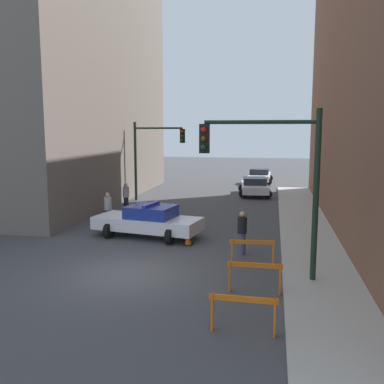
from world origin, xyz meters
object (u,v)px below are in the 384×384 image
(parked_car_near, at_px, (254,186))
(traffic_light_near, at_px, (277,169))
(pedestrian_crossing, at_px, (108,209))
(traffic_cone, at_px, (188,237))
(traffic_light_far, at_px, (151,150))
(parked_car_mid, at_px, (259,176))
(barrier_front, at_px, (243,308))
(pedestrian_sidewalk, at_px, (242,232))
(barrier_mid, at_px, (255,272))
(barrier_back, at_px, (252,248))
(police_car, at_px, (148,221))
(pedestrian_corner, at_px, (126,196))

(parked_car_near, bearing_deg, traffic_light_near, -90.90)
(pedestrian_crossing, distance_m, traffic_cone, 5.25)
(traffic_light_far, relative_size, parked_car_mid, 1.20)
(parked_car_mid, xyz_separation_m, barrier_front, (0.61, -28.60, -0.06))
(pedestrian_sidewalk, xyz_separation_m, barrier_mid, (0.65, -3.84, -0.24))
(parked_car_near, height_order, parked_car_mid, same)
(barrier_front, bearing_deg, parked_car_near, 91.91)
(barrier_mid, distance_m, barrier_back, 2.57)
(police_car, bearing_deg, parked_car_mid, -1.20)
(traffic_light_far, relative_size, pedestrian_corner, 3.13)
(barrier_front, xyz_separation_m, barrier_back, (-0.04, 5.13, 0.00))
(barrier_mid, bearing_deg, traffic_cone, 121.52)
(parked_car_near, height_order, pedestrian_corner, pedestrian_corner)
(pedestrian_sidewalk, distance_m, barrier_front, 6.43)
(police_car, height_order, barrier_back, police_car)
(pedestrian_corner, xyz_separation_m, traffic_cone, (5.00, -6.58, -0.54))
(pedestrian_sidewalk, distance_m, barrier_back, 1.38)
(parked_car_mid, xyz_separation_m, barrier_back, (0.57, -23.48, -0.06))
(pedestrian_corner, distance_m, barrier_mid, 13.83)
(parked_car_mid, height_order, pedestrian_crossing, pedestrian_crossing)
(parked_car_mid, height_order, pedestrian_sidewalk, pedestrian_sidewalk)
(traffic_light_far, relative_size, barrier_back, 3.26)
(police_car, distance_m, pedestrian_sidewalk, 4.68)
(pedestrian_corner, distance_m, barrier_front, 15.93)
(parked_car_mid, height_order, barrier_back, parked_car_mid)
(traffic_light_near, relative_size, barrier_mid, 3.25)
(pedestrian_corner, distance_m, traffic_cone, 8.28)
(parked_car_near, distance_m, barrier_front, 21.40)
(traffic_cone, bearing_deg, pedestrian_corner, 127.24)
(pedestrian_sidewalk, relative_size, barrier_mid, 1.04)
(traffic_light_far, relative_size, traffic_cone, 7.93)
(police_car, height_order, parked_car_near, police_car)
(traffic_light_near, bearing_deg, barrier_front, -100.77)
(traffic_light_near, relative_size, police_car, 1.05)
(traffic_light_far, xyz_separation_m, pedestrian_corner, (-0.44, -3.82, -2.54))
(barrier_back, height_order, traffic_cone, barrier_back)
(pedestrian_sidewalk, bearing_deg, parked_car_mid, 83.36)
(pedestrian_crossing, relative_size, barrier_back, 1.04)
(parked_car_near, distance_m, pedestrian_corner, 10.29)
(parked_car_mid, relative_size, barrier_front, 2.71)
(pedestrian_sidewalk, height_order, barrier_front, pedestrian_sidewalk)
(barrier_front, xyz_separation_m, barrier_mid, (0.15, 2.56, 0.00))
(police_car, relative_size, parked_car_near, 1.11)
(traffic_light_near, relative_size, parked_car_near, 1.17)
(pedestrian_crossing, bearing_deg, pedestrian_corner, -171.44)
(police_car, relative_size, parked_car_mid, 1.14)
(pedestrian_crossing, xyz_separation_m, barrier_back, (7.24, -4.81, -0.24))
(parked_car_near, distance_m, barrier_mid, 18.85)
(parked_car_near, height_order, pedestrian_crossing, pedestrian_crossing)
(pedestrian_crossing, distance_m, pedestrian_corner, 3.99)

